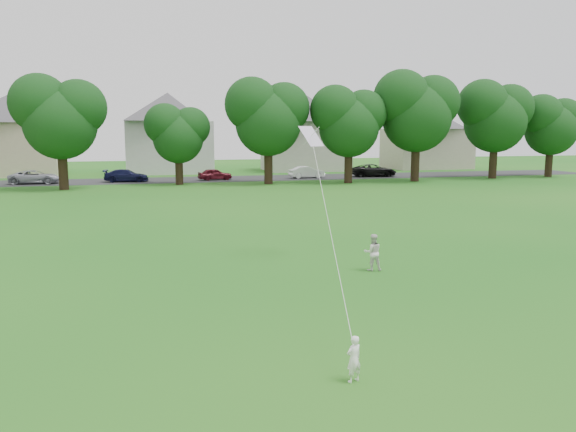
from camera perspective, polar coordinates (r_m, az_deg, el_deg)
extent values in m
plane|color=#155C16|center=(14.11, -2.08, -10.63)|extent=(160.00, 160.00, 0.00)
cube|color=#2D2D30|center=(55.29, -11.44, 3.61)|extent=(90.00, 7.00, 0.01)
imported|color=white|center=(10.85, 6.70, -14.21)|extent=(0.38, 0.32, 0.90)
imported|color=silver|center=(19.06, 8.60, -3.67)|extent=(0.67, 0.56, 1.25)
plane|color=silver|center=(20.54, 2.37, 8.11)|extent=(1.13, 1.03, 0.72)
cylinder|color=white|center=(15.40, 3.85, 0.80)|extent=(0.01, 0.01, 11.27)
cylinder|color=black|center=(48.52, -21.89, 4.59)|extent=(0.74, 0.74, 3.55)
cylinder|color=black|center=(50.31, -11.00, 4.71)|extent=(0.67, 0.67, 2.74)
cylinder|color=black|center=(50.08, -2.01, 5.35)|extent=(0.75, 0.75, 3.63)
cylinder|color=black|center=(51.37, 6.16, 5.26)|extent=(0.73, 0.73, 3.40)
cylinder|color=black|center=(54.08, 12.80, 5.57)|extent=(0.78, 0.78, 3.98)
cylinder|color=black|center=(59.59, 20.12, 5.41)|extent=(0.76, 0.76, 3.76)
cylinder|color=black|center=(63.95, 24.99, 5.09)|extent=(0.72, 0.72, 3.25)
imported|color=#9C9CAA|center=(54.99, -24.33, 3.63)|extent=(4.38, 2.10, 1.20)
imported|color=#111337|center=(54.20, -16.11, 3.97)|extent=(4.17, 2.09, 1.16)
imported|color=maroon|center=(54.57, -7.43, 4.24)|extent=(3.40, 1.74, 1.11)
imported|color=silver|center=(56.43, 1.92, 4.47)|extent=(3.59, 1.40, 1.17)
imported|color=black|center=(58.87, 8.72, 4.61)|extent=(4.83, 2.66, 1.28)
cube|color=beige|center=(66.37, -26.00, 6.12)|extent=(9.17, 7.65, 5.54)
pyramid|color=#49464B|center=(66.46, -26.34, 11.13)|extent=(13.23, 13.23, 3.05)
cube|color=silver|center=(65.10, -11.99, 6.85)|extent=(9.33, 7.15, 5.75)
pyramid|color=#49464B|center=(65.22, -12.16, 12.16)|extent=(13.45, 13.45, 3.16)
cube|color=beige|center=(67.71, 1.76, 7.11)|extent=(9.48, 7.11, 5.78)
pyramid|color=#49464B|center=(67.83, 1.79, 12.24)|extent=(13.68, 13.68, 3.18)
cube|color=#B7AB98|center=(73.79, 13.87, 6.66)|extent=(9.72, 7.06, 4.95)
pyramid|color=#49464B|center=(73.82, 14.01, 10.69)|extent=(14.03, 14.03, 2.72)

